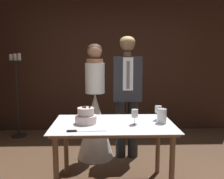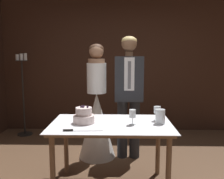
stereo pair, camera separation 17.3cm
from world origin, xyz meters
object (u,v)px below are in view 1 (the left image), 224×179
(cake_table, at_px, (113,131))
(tiered_cake, at_px, (86,117))
(bride, at_px, (95,117))
(groom, at_px, (127,90))
(hurricane_candle, at_px, (162,116))
(wine_glass_middle, at_px, (158,110))
(candle_stand, at_px, (17,95))
(cake_knife, at_px, (79,131))
(wine_glass_near, at_px, (135,114))

(cake_table, xyz_separation_m, tiered_cake, (-0.31, 0.01, 0.16))
(bride, bearing_deg, tiered_cake, -94.94)
(groom, bearing_deg, hurricane_candle, -69.95)
(hurricane_candle, bearing_deg, wine_glass_middle, 95.01)
(bride, bearing_deg, wine_glass_middle, -43.44)
(hurricane_candle, xyz_separation_m, candle_stand, (-2.25, 1.87, -0.05))
(cake_knife, xyz_separation_m, candle_stand, (-1.35, 2.17, 0.02))
(wine_glass_near, height_order, wine_glass_middle, same)
(bride, relative_size, groom, 0.94)
(tiered_cake, height_order, groom, groom)
(groom, bearing_deg, cake_knife, -116.89)
(cake_table, distance_m, tiered_cake, 0.35)
(tiered_cake, relative_size, cake_knife, 0.60)
(hurricane_candle, bearing_deg, cake_table, 179.92)
(wine_glass_near, height_order, bride, bride)
(candle_stand, bearing_deg, wine_glass_near, -44.71)
(cake_table, relative_size, bride, 0.81)
(cake_table, bearing_deg, candle_stand, 132.31)
(wine_glass_near, relative_size, wine_glass_middle, 1.00)
(hurricane_candle, bearing_deg, groom, 110.05)
(cake_table, xyz_separation_m, hurricane_candle, (0.55, -0.00, 0.16))
(bride, distance_m, groom, 0.61)
(wine_glass_middle, bearing_deg, hurricane_candle, -84.99)
(cake_table, bearing_deg, tiered_cake, 178.86)
(cake_table, relative_size, candle_stand, 0.87)
(wine_glass_middle, relative_size, hurricane_candle, 1.04)
(cake_knife, bearing_deg, hurricane_candle, 14.86)
(wine_glass_middle, bearing_deg, groom, 112.55)
(wine_glass_near, relative_size, bride, 0.10)
(cake_knife, bearing_deg, candle_stand, 118.34)
(cake_table, bearing_deg, cake_knife, -139.70)
(hurricane_candle, height_order, candle_stand, candle_stand)
(hurricane_candle, relative_size, bride, 0.10)
(tiered_cake, distance_m, hurricane_candle, 0.85)
(hurricane_candle, distance_m, bride, 1.18)
(cake_table, distance_m, hurricane_candle, 0.57)
(tiered_cake, bearing_deg, cake_knife, -98.79)
(tiered_cake, height_order, candle_stand, candle_stand)
(wine_glass_near, bearing_deg, groom, 90.17)
(wine_glass_near, xyz_separation_m, candle_stand, (-1.94, 1.92, -0.08))
(cake_table, xyz_separation_m, groom, (0.23, 0.86, 0.34))
(tiered_cake, distance_m, cake_knife, 0.32)
(hurricane_candle, relative_size, groom, 0.09)
(wine_glass_near, bearing_deg, tiered_cake, 174.30)
(cake_table, distance_m, cake_knife, 0.47)
(wine_glass_near, distance_m, wine_glass_middle, 0.35)
(cake_knife, relative_size, wine_glass_middle, 2.38)
(cake_table, relative_size, groom, 0.76)
(groom, bearing_deg, wine_glass_near, -89.83)
(cake_table, xyz_separation_m, bride, (-0.23, 0.86, -0.05))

